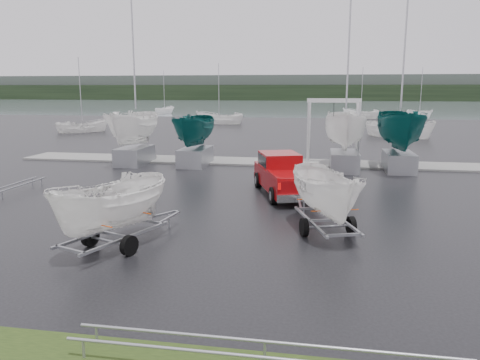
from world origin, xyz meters
TOP-DOWN VIEW (x-y plane):
  - ground_plane at (0.00, 0.00)m, footprint 120.00×120.00m
  - lake at (0.00, 100.00)m, footprint 300.00×300.00m
  - dock at (0.00, 13.00)m, footprint 30.00×3.00m
  - treeline at (0.00, 170.00)m, footprint 300.00×8.00m
  - far_hill at (0.00, 178.00)m, footprint 300.00×6.00m
  - pickup_truck at (3.18, 4.27)m, footprint 3.40×5.66m
  - trailer_hitched at (5.11, -1.57)m, footprint 2.25×3.79m
  - trailer_parked at (-1.16, -4.21)m, footprint 2.37×3.79m
  - boat_hoist at (5.58, 13.00)m, footprint 3.30×2.18m
  - keelboat_0 at (-6.75, 11.00)m, footprint 2.28×3.20m
  - keelboat_1 at (-2.83, 11.20)m, footprint 2.07×3.20m
  - keelboat_2 at (6.25, 11.00)m, footprint 2.37×3.20m
  - keelboat_3 at (9.36, 11.30)m, footprint 2.44×3.20m
  - mast_rack_2 at (4.00, -9.50)m, footprint 7.00×0.56m
  - moored_boat_0 at (-20.93, 30.84)m, footprint 3.08×3.07m
  - moored_boat_1 at (-8.80, 45.30)m, footprint 3.11×3.05m
  - moored_boat_2 at (12.35, 31.05)m, footprint 3.71×3.68m
  - moored_boat_3 at (20.53, 63.74)m, footprint 2.95×2.97m
  - moored_boat_4 at (-24.39, 68.42)m, footprint 2.57×2.61m
  - moored_boat_5 at (11.00, 60.80)m, footprint 3.33×3.31m

SIDE VIEW (x-z plane):
  - lake at x=0.00m, z-range -0.01..-0.01m
  - ground_plane at x=0.00m, z-range 0.00..0.00m
  - moored_boat_2 at x=12.35m, z-range -5.76..5.77m
  - moored_boat_1 at x=-8.80m, z-range -5.72..5.72m
  - moored_boat_5 at x=11.00m, z-range -5.60..5.61m
  - moored_boat_3 at x=20.53m, z-range -5.43..5.44m
  - moored_boat_0 at x=-20.93m, z-range -5.42..5.44m
  - moored_boat_4 at x=-24.39m, z-range -5.39..5.41m
  - dock at x=0.00m, z-range -0.01..0.11m
  - mast_rack_2 at x=4.00m, z-range 0.32..0.38m
  - pickup_truck at x=3.18m, z-range 0.04..1.82m
  - trailer_parked at x=-1.16m, z-range 0.21..5.12m
  - boat_hoist at x=5.58m, z-range 0.61..4.73m
  - trailer_hitched at x=5.11m, z-range 0.21..5.22m
  - treeline at x=0.00m, z-range 0.00..6.00m
  - keelboat_1 at x=-2.83m, z-range -0.07..6.53m
  - keelboat_0 at x=-6.75m, z-range -1.61..8.84m
  - keelboat_2 at x=6.25m, z-range -1.51..9.03m
  - keelboat_3 at x=9.36m, z-range -1.42..9.19m
  - far_hill at x=0.00m, z-range 0.00..10.00m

